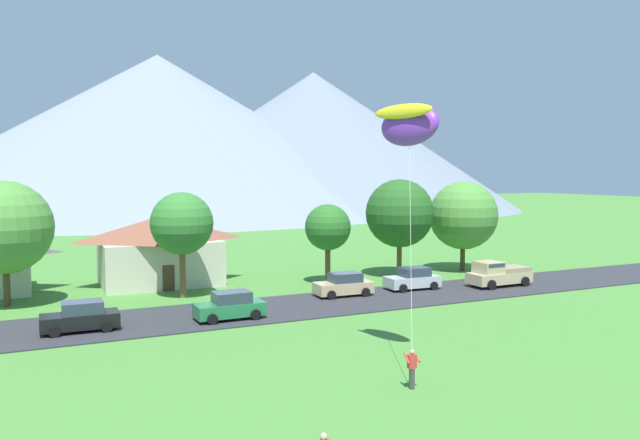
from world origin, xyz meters
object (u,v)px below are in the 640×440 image
object	(u,v)px
tree_right_of_center	(400,213)
parked_car_tan_east_end	(344,285)
parked_car_green_mid_west	(230,306)
house_leftmost	(160,249)
parked_car_silver_mid_east	(413,279)
tree_center	(182,224)
pickup_truck_sand_east_side	(498,274)
parked_car_black_west_end	(81,317)
kite_flyer_with_kite	(409,127)
tree_near_right	(328,228)
tree_near_left	(463,215)
tree_left_of_center	(4,227)

from	to	relation	value
tree_right_of_center	parked_car_tan_east_end	bearing A→B (deg)	-145.23
tree_right_of_center	parked_car_green_mid_west	bearing A→B (deg)	-152.78
house_leftmost	parked_car_silver_mid_east	bearing A→B (deg)	-32.25
house_leftmost	tree_center	world-z (taller)	tree_center
pickup_truck_sand_east_side	parked_car_tan_east_end	bearing A→B (deg)	172.16
house_leftmost	parked_car_black_west_end	bearing A→B (deg)	-117.43
parked_car_green_mid_west	tree_right_of_center	bearing A→B (deg)	27.22
kite_flyer_with_kite	house_leftmost	bearing A→B (deg)	104.49
parked_car_green_mid_west	tree_near_right	bearing A→B (deg)	38.80
tree_near_left	parked_car_green_mid_west	bearing A→B (deg)	-159.49
parked_car_black_west_end	parked_car_tan_east_end	size ratio (longest dim) A/B	0.99
tree_left_of_center	tree_near_right	xyz separation A→B (m)	(23.35, -1.41, -0.78)
tree_right_of_center	parked_car_silver_mid_east	bearing A→B (deg)	-113.09
parked_car_green_mid_west	pickup_truck_sand_east_side	size ratio (longest dim) A/B	0.81
house_leftmost	tree_right_of_center	xyz separation A→B (m)	(19.59, -4.90, 2.63)
tree_center	parked_car_silver_mid_east	bearing A→B (deg)	-15.55
tree_near_left	parked_car_silver_mid_east	world-z (taller)	tree_near_left
tree_near_left	parked_car_silver_mid_east	distance (m)	11.87
parked_car_silver_mid_east	pickup_truck_sand_east_side	bearing A→B (deg)	-14.47
parked_car_silver_mid_east	parked_car_tan_east_end	bearing A→B (deg)	179.99
parked_car_silver_mid_east	parked_car_tan_east_end	xyz separation A→B (m)	(-5.96, 0.00, 0.00)
parked_car_black_west_end	pickup_truck_sand_east_side	world-z (taller)	pickup_truck_sand_east_side
parked_car_tan_east_end	pickup_truck_sand_east_side	world-z (taller)	pickup_truck_sand_east_side
tree_near_right	tree_right_of_center	bearing A→B (deg)	4.40
tree_near_left	tree_left_of_center	world-z (taller)	tree_left_of_center
tree_near_right	parked_car_green_mid_west	bearing A→B (deg)	-141.20
house_leftmost	tree_near_left	bearing A→B (deg)	-10.42
tree_near_right	pickup_truck_sand_east_side	world-z (taller)	tree_near_right
house_leftmost	tree_center	distance (m)	6.65
parked_car_silver_mid_east	kite_flyer_with_kite	distance (m)	20.98
tree_near_left	pickup_truck_sand_east_side	bearing A→B (deg)	-108.47
tree_near_left	tree_center	world-z (taller)	tree_near_left
tree_center	parked_car_silver_mid_east	world-z (taller)	tree_center
parked_car_tan_east_end	tree_near_right	bearing A→B (deg)	76.52
tree_near_left	tree_right_of_center	xyz separation A→B (m)	(-6.87, -0.04, 0.38)
house_leftmost	pickup_truck_sand_east_side	distance (m)	27.05
tree_center	tree_near_left	bearing A→B (deg)	2.83
house_leftmost	tree_left_of_center	distance (m)	11.93
parked_car_black_west_end	pickup_truck_sand_east_side	size ratio (longest dim) A/B	0.81
house_leftmost	parked_car_silver_mid_east	size ratio (longest dim) A/B	2.30
tree_left_of_center	tree_center	world-z (taller)	tree_left_of_center
house_leftmost	parked_car_black_west_end	world-z (taller)	house_leftmost
tree_center	parked_car_black_west_end	size ratio (longest dim) A/B	1.81
tree_near_left	tree_near_right	world-z (taller)	tree_near_left
tree_left_of_center	kite_flyer_with_kite	distance (m)	28.63
tree_right_of_center	tree_near_left	bearing A→B (deg)	0.32
parked_car_black_west_end	parked_car_silver_mid_east	xyz separation A→B (m)	(24.03, 2.61, 0.00)
tree_right_of_center	kite_flyer_with_kite	distance (m)	25.24
parked_car_green_mid_west	pickup_truck_sand_east_side	distance (m)	22.41
tree_center	parked_car_black_west_end	xyz separation A→B (m)	(-7.39, -7.24, -4.49)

